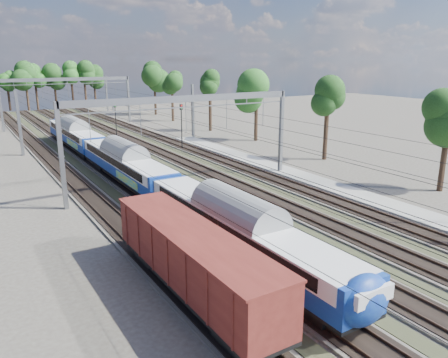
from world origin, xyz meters
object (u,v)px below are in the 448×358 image
signal_near (116,116)px  freight_boxcar (192,258)px  worker (87,129)px  emu_train (126,160)px  signal_far (182,121)px

signal_near → freight_boxcar: bearing=-108.2°
worker → emu_train: bearing=161.8°
freight_boxcar → worker: freight_boxcar is taller
worker → signal_near: 7.25m
freight_boxcar → worker: (9.23, 55.90, -1.30)m
worker → signal_near: signal_near is taller
worker → signal_far: (7.96, -19.98, 3.05)m
worker → signal_far: 21.72m
emu_train → worker: bearing=81.9°
emu_train → signal_far: 18.30m
signal_far → signal_near: bearing=97.7°
emu_train → signal_near: 28.23m
emu_train → freight_boxcar: emu_train is taller
signal_far → worker: bearing=100.5°
emu_train → signal_near: signal_near is taller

